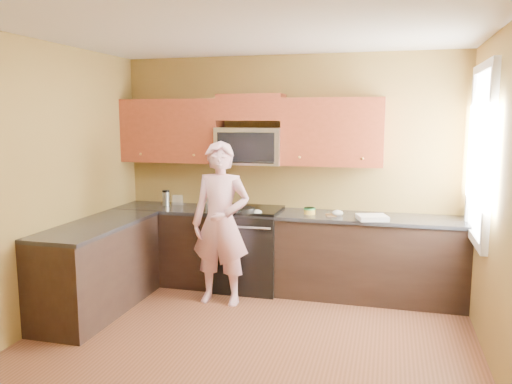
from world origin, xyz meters
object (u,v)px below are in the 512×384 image
(woman, at_px, (221,223))
(butter_tub, at_px, (310,214))
(stove, at_px, (248,248))
(travel_mug, at_px, (166,205))
(microwave, at_px, (250,164))
(frying_pan, at_px, (244,212))

(woman, height_order, butter_tub, woman)
(stove, distance_m, woman, 0.67)
(stove, bearing_deg, woman, -105.71)
(woman, height_order, travel_mug, woman)
(microwave, bearing_deg, stove, -90.00)
(microwave, bearing_deg, woman, -102.80)
(woman, height_order, frying_pan, woman)
(woman, bearing_deg, microwave, 78.20)
(stove, relative_size, woman, 0.55)
(frying_pan, height_order, travel_mug, travel_mug)
(microwave, xyz_separation_m, frying_pan, (0.03, -0.38, -0.50))
(butter_tub, bearing_deg, microwave, 168.45)
(stove, height_order, travel_mug, travel_mug)
(microwave, xyz_separation_m, woman, (-0.15, -0.65, -0.58))
(woman, bearing_deg, travel_mug, 147.25)
(woman, distance_m, butter_tub, 1.01)
(microwave, height_order, frying_pan, microwave)
(stove, bearing_deg, butter_tub, -1.81)
(butter_tub, relative_size, travel_mug, 0.70)
(butter_tub, height_order, travel_mug, travel_mug)
(stove, relative_size, travel_mug, 5.10)
(stove, bearing_deg, travel_mug, 175.47)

